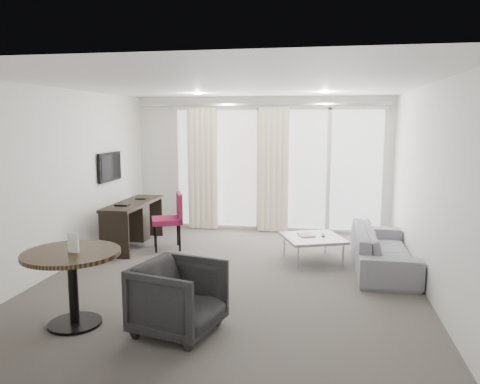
% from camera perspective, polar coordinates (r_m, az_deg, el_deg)
% --- Properties ---
extents(floor, '(5.00, 6.00, 0.00)m').
position_cam_1_polar(floor, '(6.58, -0.94, -10.29)').
color(floor, '#534E49').
rests_on(floor, ground).
extents(ceiling, '(5.00, 6.00, 0.00)m').
position_cam_1_polar(ceiling, '(6.24, -1.00, 12.91)').
color(ceiling, white).
rests_on(ceiling, ground).
extents(wall_left, '(0.00, 6.00, 2.60)m').
position_cam_1_polar(wall_left, '(7.19, -20.91, 1.40)').
color(wall_left, silver).
rests_on(wall_left, ground).
extents(wall_right, '(0.00, 6.00, 2.60)m').
position_cam_1_polar(wall_right, '(6.30, 21.95, 0.39)').
color(wall_right, silver).
rests_on(wall_right, ground).
extents(wall_front, '(5.00, 0.00, 2.60)m').
position_cam_1_polar(wall_front, '(3.44, -10.76, -5.55)').
color(wall_front, silver).
rests_on(wall_front, ground).
extents(window_panel, '(4.00, 0.02, 2.38)m').
position_cam_1_polar(window_panel, '(9.19, 4.49, 2.76)').
color(window_panel, white).
rests_on(window_panel, ground).
extents(window_frame, '(4.10, 0.06, 2.44)m').
position_cam_1_polar(window_frame, '(9.17, 4.48, 2.75)').
color(window_frame, white).
rests_on(window_frame, ground).
extents(curtain_left, '(0.60, 0.20, 2.38)m').
position_cam_1_polar(curtain_left, '(9.28, -4.57, 2.82)').
color(curtain_left, '#F6E8C5').
rests_on(curtain_left, ground).
extents(curtain_right, '(0.60, 0.20, 2.38)m').
position_cam_1_polar(curtain_right, '(9.03, 4.07, 2.66)').
color(curtain_right, '#F6E8C5').
rests_on(curtain_right, ground).
extents(curtain_track, '(4.80, 0.04, 0.04)m').
position_cam_1_polar(curtain_track, '(9.02, 2.55, 10.62)').
color(curtain_track, '#B2B2B7').
rests_on(curtain_track, ceiling).
extents(downlight_a, '(0.12, 0.12, 0.02)m').
position_cam_1_polar(downlight_a, '(8.01, -5.19, 11.85)').
color(downlight_a, '#FFE0B2').
rests_on(downlight_a, ceiling).
extents(downlight_b, '(0.12, 0.12, 0.02)m').
position_cam_1_polar(downlight_b, '(7.72, 10.35, 11.87)').
color(downlight_b, '#FFE0B2').
rests_on(downlight_b, ceiling).
extents(desk, '(0.51, 1.63, 0.76)m').
position_cam_1_polar(desk, '(8.26, -12.84, -3.84)').
color(desk, black).
rests_on(desk, floor).
extents(tv, '(0.05, 0.80, 0.50)m').
position_cam_1_polar(tv, '(8.44, -15.60, 2.97)').
color(tv, black).
rests_on(tv, wall_left).
extents(desk_chair, '(0.67, 0.65, 0.95)m').
position_cam_1_polar(desk_chair, '(7.94, -8.92, -3.53)').
color(desk_chair, maroon).
rests_on(desk_chair, floor).
extents(round_table, '(1.23, 1.23, 0.80)m').
position_cam_1_polar(round_table, '(5.30, -19.66, -11.01)').
color(round_table, black).
rests_on(round_table, floor).
extents(menu_card, '(0.11, 0.02, 0.21)m').
position_cam_1_polar(menu_card, '(5.15, -19.57, -7.83)').
color(menu_card, white).
rests_on(menu_card, round_table).
extents(tub_armchair, '(0.97, 0.95, 0.73)m').
position_cam_1_polar(tub_armchair, '(4.89, -7.50, -12.67)').
color(tub_armchair, black).
rests_on(tub_armchair, floor).
extents(coffee_table, '(1.10, 1.10, 0.38)m').
position_cam_1_polar(coffee_table, '(7.33, 8.84, -6.85)').
color(coffee_table, gray).
rests_on(coffee_table, floor).
extents(remote, '(0.05, 0.15, 0.02)m').
position_cam_1_polar(remote, '(7.38, 10.11, -5.43)').
color(remote, black).
rests_on(remote, coffee_table).
extents(magazine, '(0.31, 0.35, 0.02)m').
position_cam_1_polar(magazine, '(7.36, 8.06, -5.40)').
color(magazine, gray).
rests_on(magazine, coffee_table).
extents(sofa, '(0.79, 2.02, 0.59)m').
position_cam_1_polar(sofa, '(7.15, 17.00, -6.66)').
color(sofa, gray).
rests_on(sofa, floor).
extents(terrace_slab, '(5.60, 3.00, 0.12)m').
position_cam_1_polar(terrace_slab, '(10.87, 5.22, -3.06)').
color(terrace_slab, '#4D4D50').
rests_on(terrace_slab, ground).
extents(rattan_chair_a, '(0.60, 0.60, 0.81)m').
position_cam_1_polar(rattan_chair_a, '(10.13, 7.36, -1.28)').
color(rattan_chair_a, '#502C19').
rests_on(rattan_chair_a, terrace_slab).
extents(rattan_chair_b, '(0.61, 0.61, 0.77)m').
position_cam_1_polar(rattan_chair_b, '(10.75, 14.56, -1.02)').
color(rattan_chair_b, '#502C19').
rests_on(rattan_chair_b, terrace_slab).
extents(rattan_table, '(0.65, 0.65, 0.52)m').
position_cam_1_polar(rattan_table, '(10.50, 12.97, -1.90)').
color(rattan_table, '#502C19').
rests_on(rattan_table, terrace_slab).
extents(balustrade, '(5.50, 0.06, 1.05)m').
position_cam_1_polar(balustrade, '(12.20, 5.85, 0.88)').
color(balustrade, '#B2B2B7').
rests_on(balustrade, terrace_slab).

